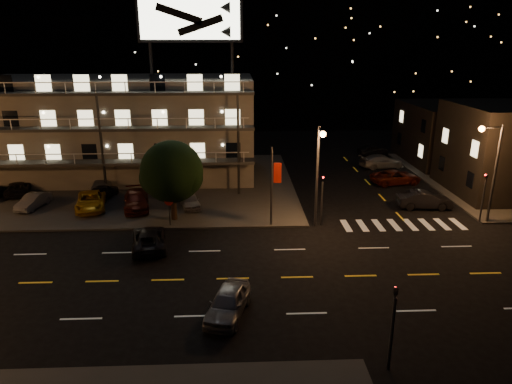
{
  "coord_description": "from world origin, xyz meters",
  "views": [
    {
      "loc": [
        2.36,
        -25.17,
        13.88
      ],
      "look_at": [
        3.78,
        8.0,
        3.01
      ],
      "focal_mm": 32.0,
      "sensor_mm": 36.0,
      "label": 1
    }
  ],
  "objects_px": {
    "lot_car_7": "(101,187)",
    "tree": "(171,173)",
    "lot_car_4": "(190,200)",
    "road_car_east": "(228,302)",
    "road_car_west": "(149,239)",
    "lot_car_2": "(91,201)",
    "side_car_0": "(424,200)"
  },
  "relations": [
    {
      "from": "lot_car_7",
      "to": "tree",
      "type": "bearing_deg",
      "value": 129.22
    },
    {
      "from": "lot_car_4",
      "to": "road_car_east",
      "type": "height_order",
      "value": "road_car_east"
    },
    {
      "from": "tree",
      "to": "lot_car_4",
      "type": "bearing_deg",
      "value": 69.01
    },
    {
      "from": "road_car_west",
      "to": "road_car_east",
      "type": "bearing_deg",
      "value": 112.8
    },
    {
      "from": "lot_car_2",
      "to": "side_car_0",
      "type": "distance_m",
      "value": 29.12
    },
    {
      "from": "tree",
      "to": "road_car_east",
      "type": "distance_m",
      "value": 14.93
    },
    {
      "from": "tree",
      "to": "road_car_east",
      "type": "relative_size",
      "value": 1.5
    },
    {
      "from": "lot_car_2",
      "to": "side_car_0",
      "type": "height_order",
      "value": "lot_car_2"
    },
    {
      "from": "road_car_east",
      "to": "lot_car_7",
      "type": "bearing_deg",
      "value": 136.1
    },
    {
      "from": "lot_car_2",
      "to": "side_car_0",
      "type": "relative_size",
      "value": 1.08
    },
    {
      "from": "road_car_east",
      "to": "tree",
      "type": "bearing_deg",
      "value": 123.97
    },
    {
      "from": "tree",
      "to": "road_car_west",
      "type": "height_order",
      "value": "tree"
    },
    {
      "from": "tree",
      "to": "road_car_east",
      "type": "bearing_deg",
      "value": -71.39
    },
    {
      "from": "lot_car_2",
      "to": "road_car_east",
      "type": "bearing_deg",
      "value": -66.38
    },
    {
      "from": "side_car_0",
      "to": "road_car_east",
      "type": "xyz_separation_m",
      "value": [
        -16.97,
        -15.84,
        -0.03
      ]
    },
    {
      "from": "lot_car_2",
      "to": "side_car_0",
      "type": "bearing_deg",
      "value": -14.03
    },
    {
      "from": "road_car_east",
      "to": "road_car_west",
      "type": "height_order",
      "value": "road_car_east"
    },
    {
      "from": "tree",
      "to": "lot_car_7",
      "type": "bearing_deg",
      "value": 137.7
    },
    {
      "from": "side_car_0",
      "to": "lot_car_2",
      "type": "bearing_deg",
      "value": 92.31
    },
    {
      "from": "road_car_east",
      "to": "road_car_west",
      "type": "distance_m",
      "value": 10.41
    },
    {
      "from": "lot_car_7",
      "to": "side_car_0",
      "type": "distance_m",
      "value": 29.81
    },
    {
      "from": "lot_car_2",
      "to": "lot_car_7",
      "type": "height_order",
      "value": "lot_car_2"
    },
    {
      "from": "road_car_west",
      "to": "lot_car_7",
      "type": "bearing_deg",
      "value": -72.01
    },
    {
      "from": "road_car_east",
      "to": "road_car_west",
      "type": "bearing_deg",
      "value": 138.85
    },
    {
      "from": "lot_car_2",
      "to": "road_car_west",
      "type": "distance_m",
      "value": 10.16
    },
    {
      "from": "tree",
      "to": "lot_car_2",
      "type": "height_order",
      "value": "tree"
    },
    {
      "from": "lot_car_2",
      "to": "road_car_west",
      "type": "height_order",
      "value": "lot_car_2"
    },
    {
      "from": "tree",
      "to": "road_car_west",
      "type": "bearing_deg",
      "value": -102.07
    },
    {
      "from": "lot_car_4",
      "to": "lot_car_7",
      "type": "relative_size",
      "value": 0.79
    },
    {
      "from": "lot_car_2",
      "to": "lot_car_4",
      "type": "height_order",
      "value": "lot_car_2"
    },
    {
      "from": "tree",
      "to": "side_car_0",
      "type": "relative_size",
      "value": 1.39
    },
    {
      "from": "lot_car_2",
      "to": "road_car_west",
      "type": "xyz_separation_m",
      "value": [
        6.39,
        -7.9,
        -0.17
      ]
    }
  ]
}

